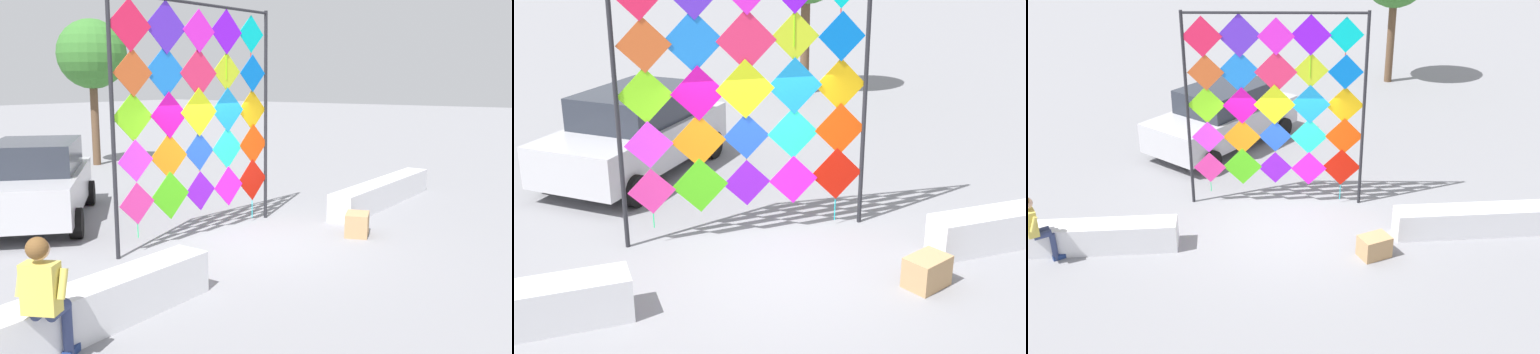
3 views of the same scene
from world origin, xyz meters
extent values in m
plane|color=gray|center=(0.00, 0.00, 0.00)|extent=(120.00, 120.00, 0.00)
cylinder|color=#232328|center=(-2.00, 1.36, 2.17)|extent=(0.07, 0.07, 4.34)
cylinder|color=#232328|center=(1.77, 1.00, 2.17)|extent=(0.07, 0.07, 4.34)
cube|color=#EB3296|center=(-1.59, 1.31, 0.87)|extent=(0.72, 0.08, 0.72)
cylinder|color=#16E576|center=(-1.59, 1.32, 0.39)|extent=(0.02, 0.02, 0.24)
cube|color=#4CCE19|center=(-0.86, 1.24, 0.90)|extent=(0.87, 0.10, 0.87)
cube|color=#7D18D6|center=(-0.13, 1.17, 0.87)|extent=(0.75, 0.08, 0.75)
cube|color=#EA1CE3|center=(0.61, 1.09, 0.86)|extent=(0.79, 0.09, 0.80)
cube|color=red|center=(1.33, 1.03, 0.89)|extent=(0.87, 0.10, 0.87)
cylinder|color=#16D8E5|center=(1.34, 1.04, 0.27)|extent=(0.02, 0.02, 0.38)
cube|color=#E937F9|center=(-1.59, 1.31, 1.61)|extent=(0.72, 0.08, 0.72)
cube|color=orange|center=(-0.85, 1.26, 1.60)|extent=(0.83, 0.09, 0.83)
cube|color=blue|center=(-0.13, 1.19, 1.62)|extent=(0.72, 0.08, 0.72)
cylinder|color=gold|center=(-0.13, 1.20, 1.13)|extent=(0.02, 0.02, 0.26)
cube|color=#21E9C3|center=(0.61, 1.10, 1.62)|extent=(0.82, 0.09, 0.82)
cube|color=#E84108|center=(1.37, 1.03, 1.63)|extent=(0.84, 0.09, 0.84)
cube|color=#7FEC1C|center=(-1.59, 1.34, 2.33)|extent=(0.82, 0.09, 0.82)
cylinder|color=#8316E5|center=(-1.59, 1.35, 1.79)|extent=(0.02, 0.02, 0.27)
cube|color=#D00D9C|center=(-0.83, 1.24, 2.33)|extent=(0.82, 0.09, 0.82)
cube|color=#CFE017|center=(-0.14, 1.16, 2.36)|extent=(0.89, 0.10, 0.89)
cube|color=#168FDE|center=(0.62, 1.09, 2.36)|extent=(0.86, 0.10, 0.87)
cube|color=#E0A60D|center=(1.36, 1.05, 2.34)|extent=(0.82, 0.09, 0.82)
cube|color=#D25624|center=(-1.57, 1.32, 3.05)|extent=(0.78, 0.09, 0.78)
cube|color=#1C7AEE|center=(-0.87, 1.27, 3.08)|extent=(0.90, 0.10, 0.90)
cylinder|color=orange|center=(-0.87, 1.28, 2.42)|extent=(0.02, 0.02, 0.41)
cube|color=#F22A5E|center=(-0.11, 1.19, 3.06)|extent=(0.90, 0.10, 0.91)
cylinder|color=#16E5AF|center=(-0.10, 1.20, 2.37)|extent=(0.02, 0.02, 0.48)
cube|color=#CAE322|center=(0.63, 1.12, 3.10)|extent=(0.74, 0.08, 0.74)
cylinder|color=#3116E5|center=(0.63, 1.13, 2.55)|extent=(0.02, 0.02, 0.36)
cube|color=blue|center=(1.34, 1.02, 3.08)|extent=(0.74, 0.08, 0.75)
cylinder|color=#84E516|center=(0.61, 1.11, 3.19)|extent=(0.02, 0.02, 0.47)
cylinder|color=red|center=(1.33, 1.06, 3.32)|extent=(0.02, 0.02, 0.33)
cube|color=#B7B7BC|center=(-1.32, 4.68, 0.68)|extent=(4.32, 4.48, 0.78)
cube|color=#282D38|center=(-1.22, 4.79, 1.38)|extent=(2.86, 2.91, 0.62)
cylinder|color=black|center=(-1.63, 2.95, 0.29)|extent=(0.56, 0.58, 0.58)
cylinder|color=black|center=(-3.01, 4.21, 0.29)|extent=(0.56, 0.58, 0.58)
cylinder|color=black|center=(0.37, 5.14, 0.29)|extent=(0.56, 0.58, 0.58)
cylinder|color=black|center=(-1.01, 6.40, 0.29)|extent=(0.56, 0.58, 0.58)
cube|color=tan|center=(1.64, -1.24, 0.22)|extent=(0.70, 0.60, 0.43)
cylinder|color=brown|center=(4.67, 10.28, 1.57)|extent=(0.27, 0.27, 3.13)
camera|label=1|loc=(-7.88, -5.70, 2.91)|focal=39.06mm
camera|label=2|loc=(-3.03, -7.88, 4.43)|focal=45.77mm
camera|label=3|loc=(-1.00, -11.35, 6.67)|focal=43.40mm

